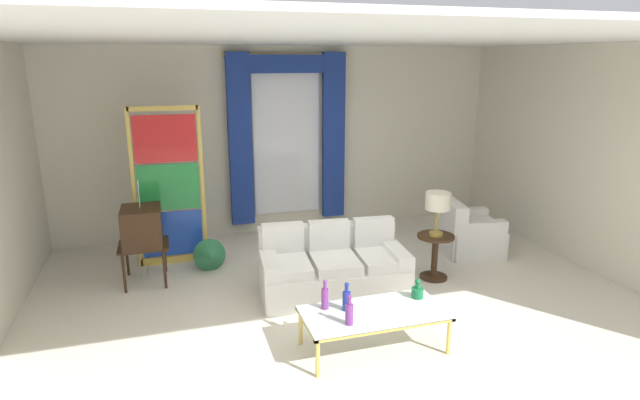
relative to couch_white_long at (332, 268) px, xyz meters
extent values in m
plane|color=silver|center=(-0.01, -0.42, -0.30)|extent=(16.00, 16.00, 0.00)
cube|color=silver|center=(-0.01, 2.64, 1.20)|extent=(8.00, 0.12, 3.00)
cube|color=silver|center=(3.65, 0.18, 1.20)|extent=(0.12, 7.00, 3.00)
cube|color=white|center=(-0.01, 0.38, 2.72)|extent=(8.00, 7.60, 0.04)
cube|color=white|center=(0.06, 2.56, 1.25)|extent=(1.10, 0.02, 2.50)
cylinder|color=gold|center=(0.06, 2.48, 2.56)|extent=(2.00, 0.04, 0.04)
cube|color=navy|center=(-0.71, 2.46, 1.25)|extent=(0.36, 0.12, 2.70)
cube|color=navy|center=(0.83, 2.46, 1.25)|extent=(0.36, 0.12, 2.70)
cube|color=navy|center=(0.06, 2.46, 2.42)|extent=(1.80, 0.10, 0.28)
cube|color=white|center=(-0.01, -0.09, -0.11)|extent=(1.81, 1.05, 0.38)
cube|color=white|center=(0.02, 0.28, 0.09)|extent=(1.75, 0.35, 0.78)
cube|color=white|center=(0.77, -0.16, -0.02)|extent=(0.28, 0.87, 0.56)
cube|color=white|center=(-0.78, -0.02, -0.02)|extent=(0.28, 0.87, 0.56)
cube|color=white|center=(0.57, -0.19, 0.14)|extent=(0.60, 0.78, 0.12)
cube|color=white|center=(0.59, 0.13, 0.36)|extent=(0.52, 0.18, 0.40)
cube|color=white|center=(-0.01, -0.14, 0.14)|extent=(0.60, 0.78, 0.12)
cube|color=white|center=(0.02, 0.18, 0.36)|extent=(0.52, 0.18, 0.40)
cube|color=white|center=(-0.59, -0.09, 0.14)|extent=(0.60, 0.78, 0.12)
cube|color=white|center=(-0.56, 0.23, 0.36)|extent=(0.52, 0.18, 0.40)
cube|color=silver|center=(-0.03, -1.40, 0.10)|extent=(1.41, 0.68, 0.02)
cube|color=gold|center=(-0.03, -1.08, 0.08)|extent=(1.41, 0.04, 0.03)
cube|color=gold|center=(-0.03, -1.73, 0.08)|extent=(1.41, 0.04, 0.03)
cube|color=gold|center=(-0.71, -1.40, 0.08)|extent=(0.04, 0.68, 0.03)
cube|color=gold|center=(0.66, -1.40, 0.08)|extent=(0.04, 0.68, 0.03)
cylinder|color=gold|center=(-0.69, -1.10, -0.11)|extent=(0.04, 0.04, 0.38)
cylinder|color=gold|center=(0.64, -1.10, -0.11)|extent=(0.04, 0.04, 0.38)
cylinder|color=gold|center=(-0.69, -1.71, -0.11)|extent=(0.04, 0.04, 0.38)
cylinder|color=gold|center=(0.64, -1.71, -0.11)|extent=(0.04, 0.04, 0.38)
cylinder|color=#753384|center=(-0.35, -1.58, 0.21)|extent=(0.07, 0.07, 0.20)
cylinder|color=#753384|center=(-0.35, -1.58, 0.34)|extent=(0.03, 0.03, 0.06)
sphere|color=#753384|center=(-0.35, -1.58, 0.38)|extent=(0.04, 0.04, 0.04)
cylinder|color=#196B3D|center=(0.52, -1.25, 0.16)|extent=(0.13, 0.13, 0.10)
cylinder|color=#196B3D|center=(0.52, -1.25, 0.23)|extent=(0.04, 0.04, 0.05)
sphere|color=#196B3D|center=(0.52, -1.25, 0.28)|extent=(0.06, 0.06, 0.06)
cylinder|color=navy|center=(-0.27, -1.30, 0.20)|extent=(0.08, 0.08, 0.19)
cylinder|color=navy|center=(-0.27, -1.30, 0.33)|extent=(0.04, 0.04, 0.06)
sphere|color=navy|center=(-0.27, -1.30, 0.38)|extent=(0.05, 0.05, 0.05)
cylinder|color=#753384|center=(-0.47, -1.21, 0.21)|extent=(0.07, 0.07, 0.21)
cylinder|color=#753384|center=(-0.47, -1.21, 0.34)|extent=(0.03, 0.03, 0.06)
sphere|color=#753384|center=(-0.47, -1.21, 0.39)|extent=(0.04, 0.04, 0.04)
cube|color=#382314|center=(-2.21, 0.96, 0.20)|extent=(0.62, 0.54, 0.03)
cylinder|color=#382314|center=(-2.46, 0.69, -0.05)|extent=(0.04, 0.04, 0.50)
cylinder|color=#382314|center=(-2.45, 1.25, -0.05)|extent=(0.04, 0.04, 0.50)
cylinder|color=#382314|center=(-1.98, 0.68, -0.05)|extent=(0.04, 0.04, 0.50)
cylinder|color=#382314|center=(-1.97, 1.24, -0.05)|extent=(0.04, 0.04, 0.50)
cube|color=#382314|center=(-2.21, 0.96, 0.45)|extent=(0.49, 0.57, 0.48)
cube|color=black|center=(-2.45, 0.96, 0.47)|extent=(0.02, 0.39, 0.30)
cylinder|color=gold|center=(-2.45, 0.89, 0.28)|extent=(0.01, 0.04, 0.04)
cylinder|color=gold|center=(-2.45, 1.04, 0.28)|extent=(0.01, 0.04, 0.04)
cylinder|color=silver|center=(-2.21, 0.96, 0.87)|extent=(0.01, 0.13, 0.34)
cylinder|color=silver|center=(-2.21, 0.96, 0.87)|extent=(0.01, 0.13, 0.34)
cube|color=white|center=(2.40, 0.68, -0.10)|extent=(0.92, 0.92, 0.40)
cube|color=white|center=(2.40, 0.68, 0.15)|extent=(0.79, 0.79, 0.10)
cube|color=white|center=(2.08, 0.74, 0.10)|extent=(0.33, 0.82, 0.80)
cube|color=white|center=(2.45, 1.00, -0.01)|extent=(0.76, 0.30, 0.58)
cube|color=white|center=(2.35, 0.37, -0.01)|extent=(0.76, 0.30, 0.58)
cube|color=gold|center=(-2.30, 1.54, 0.80)|extent=(0.05, 0.05, 2.20)
cube|color=gold|center=(-1.40, 1.54, 0.80)|extent=(0.05, 0.05, 2.20)
cube|color=gold|center=(-1.85, 1.54, 1.87)|extent=(0.90, 0.05, 0.06)
cube|color=gold|center=(-1.85, 1.54, -0.25)|extent=(0.90, 0.05, 0.10)
cube|color=#1E47B7|center=(-1.85, 1.54, 0.13)|extent=(0.82, 0.02, 0.64)
cube|color=#238E3D|center=(-1.85, 1.54, 0.80)|extent=(0.82, 0.02, 0.64)
cube|color=red|center=(-1.85, 1.54, 1.46)|extent=(0.82, 0.02, 0.64)
cylinder|color=beige|center=(-1.39, 1.19, -0.27)|extent=(0.16, 0.16, 0.06)
ellipsoid|color=#235A9D|center=(-1.39, 1.19, -0.16)|extent=(0.18, 0.32, 0.20)
sphere|color=#235A9D|center=(-1.39, 1.33, -0.05)|extent=(0.09, 0.09, 0.09)
cone|color=gold|center=(-1.39, 1.39, -0.05)|extent=(0.02, 0.04, 0.02)
cone|color=#2D7A4B|center=(-1.39, 1.01, -0.06)|extent=(0.44, 0.40, 0.50)
cylinder|color=#382314|center=(1.41, -0.02, 0.28)|extent=(0.48, 0.48, 0.03)
cylinder|color=#382314|center=(1.41, -0.02, -0.01)|extent=(0.08, 0.08, 0.55)
cylinder|color=#382314|center=(1.41, -0.02, -0.29)|extent=(0.36, 0.36, 0.03)
cylinder|color=#B29338|center=(1.41, -0.02, 0.31)|extent=(0.18, 0.18, 0.04)
cylinder|color=#B29338|center=(1.41, -0.02, 0.51)|extent=(0.03, 0.03, 0.36)
cylinder|color=beige|center=(1.41, -0.02, 0.75)|extent=(0.32, 0.32, 0.22)
camera|label=1|loc=(-1.89, -5.71, 2.51)|focal=29.37mm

